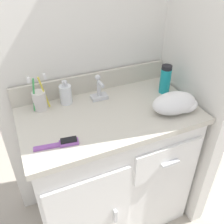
% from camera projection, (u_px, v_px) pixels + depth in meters
% --- Properties ---
extents(ground_plane, '(6.00, 6.00, 0.00)m').
position_uv_depth(ground_plane, '(111.00, 211.00, 1.73)').
color(ground_plane, '#ADA393').
extents(wall_back, '(1.08, 0.08, 2.20)m').
position_uv_depth(wall_back, '(87.00, 42.00, 1.33)').
color(wall_back, silver).
rests_on(wall_back, ground_plane).
extents(wall_right, '(0.08, 0.59, 2.20)m').
position_uv_depth(wall_right, '(200.00, 47.00, 1.27)').
color(wall_right, silver).
rests_on(wall_right, ground_plane).
extents(vanity, '(0.90, 0.52, 0.83)m').
position_uv_depth(vanity, '(110.00, 168.00, 1.48)').
color(vanity, white).
rests_on(vanity, ground_plane).
extents(backsplash, '(0.90, 0.02, 0.11)m').
position_uv_depth(backsplash, '(93.00, 82.00, 1.41)').
color(backsplash, beige).
rests_on(backsplash, vanity).
extents(sink_faucet, '(0.09, 0.09, 0.14)m').
position_uv_depth(sink_faucet, '(99.00, 91.00, 1.34)').
color(sink_faucet, silver).
rests_on(sink_faucet, vanity).
extents(toothbrush_cup, '(0.09, 0.07, 0.19)m').
position_uv_depth(toothbrush_cup, '(40.00, 100.00, 1.26)').
color(toothbrush_cup, silver).
rests_on(toothbrush_cup, vanity).
extents(soap_dispenser, '(0.06, 0.07, 0.14)m').
position_uv_depth(soap_dispenser, '(66.00, 94.00, 1.30)').
color(soap_dispenser, white).
rests_on(soap_dispenser, vanity).
extents(shaving_cream_can, '(0.06, 0.06, 0.16)m').
position_uv_depth(shaving_cream_can, '(165.00, 79.00, 1.38)').
color(shaving_cream_can, teal).
rests_on(shaving_cream_can, vanity).
extents(hairbrush, '(0.19, 0.05, 0.03)m').
position_uv_depth(hairbrush, '(63.00, 143.00, 1.05)').
color(hairbrush, purple).
rests_on(hairbrush, vanity).
extents(hand_towel, '(0.24, 0.15, 0.10)m').
position_uv_depth(hand_towel, '(176.00, 103.00, 1.24)').
color(hand_towel, white).
rests_on(hand_towel, vanity).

